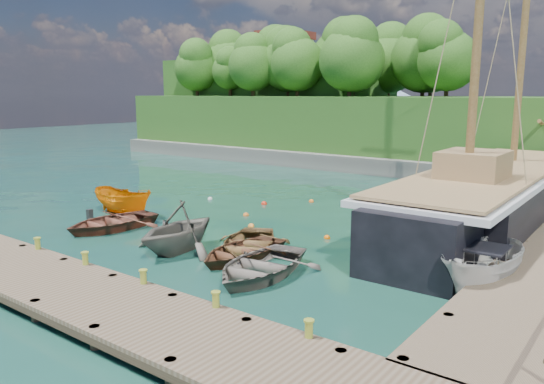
{
  "coord_description": "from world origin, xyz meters",
  "views": [
    {
      "loc": [
        14.36,
        -15.0,
        6.32
      ],
      "look_at": [
        0.51,
        3.39,
        2.0
      ],
      "focal_mm": 35.0,
      "sensor_mm": 36.0,
      "label": 1
    }
  ],
  "objects_px": {
    "rowboat_1": "(179,251)",
    "rowboat_2": "(242,259)",
    "cabin_boat_white": "(483,290)",
    "rowboat_0": "(112,229)",
    "schooner": "(491,200)",
    "rowboat_3": "(260,276)",
    "motorboat_orange": "(124,214)",
    "rowboat_4": "(248,251)"
  },
  "relations": [
    {
      "from": "rowboat_2",
      "to": "rowboat_4",
      "type": "bearing_deg",
      "value": 116.07
    },
    {
      "from": "schooner",
      "to": "motorboat_orange",
      "type": "bearing_deg",
      "value": -149.59
    },
    {
      "from": "rowboat_1",
      "to": "rowboat_2",
      "type": "bearing_deg",
      "value": 9.1
    },
    {
      "from": "rowboat_3",
      "to": "schooner",
      "type": "xyz_separation_m",
      "value": [
        4.3,
        12.74,
        1.15
      ]
    },
    {
      "from": "rowboat_2",
      "to": "motorboat_orange",
      "type": "relative_size",
      "value": 1.01
    },
    {
      "from": "schooner",
      "to": "cabin_boat_white",
      "type": "bearing_deg",
      "value": -76.42
    },
    {
      "from": "rowboat_3",
      "to": "cabin_boat_white",
      "type": "xyz_separation_m",
      "value": [
        6.64,
        3.3,
        0.0
      ]
    },
    {
      "from": "rowboat_2",
      "to": "cabin_boat_white",
      "type": "xyz_separation_m",
      "value": [
        8.4,
        2.21,
        0.0
      ]
    },
    {
      "from": "rowboat_2",
      "to": "motorboat_orange",
      "type": "xyz_separation_m",
      "value": [
        -9.93,
        2.13,
        0.0
      ]
    },
    {
      "from": "motorboat_orange",
      "to": "rowboat_2",
      "type": "bearing_deg",
      "value": -102.22
    },
    {
      "from": "motorboat_orange",
      "to": "cabin_boat_white",
      "type": "xyz_separation_m",
      "value": [
        18.34,
        0.08,
        0.0
      ]
    },
    {
      "from": "rowboat_1",
      "to": "rowboat_2",
      "type": "relative_size",
      "value": 0.99
    },
    {
      "from": "rowboat_3",
      "to": "motorboat_orange",
      "type": "height_order",
      "value": "motorboat_orange"
    },
    {
      "from": "rowboat_3",
      "to": "rowboat_4",
      "type": "xyz_separation_m",
      "value": [
        -2.19,
        2.01,
        0.0
      ]
    },
    {
      "from": "rowboat_2",
      "to": "cabin_boat_white",
      "type": "bearing_deg",
      "value": 15.8
    },
    {
      "from": "rowboat_2",
      "to": "rowboat_4",
      "type": "relative_size",
      "value": 0.96
    },
    {
      "from": "motorboat_orange",
      "to": "cabin_boat_white",
      "type": "height_order",
      "value": "cabin_boat_white"
    },
    {
      "from": "rowboat_3",
      "to": "motorboat_orange",
      "type": "distance_m",
      "value": 12.13
    },
    {
      "from": "schooner",
      "to": "rowboat_2",
      "type": "bearing_deg",
      "value": -117.84
    },
    {
      "from": "rowboat_4",
      "to": "cabin_boat_white",
      "type": "height_order",
      "value": "cabin_boat_white"
    },
    {
      "from": "rowboat_1",
      "to": "rowboat_2",
      "type": "distance_m",
      "value": 2.82
    },
    {
      "from": "rowboat_0",
      "to": "rowboat_1",
      "type": "height_order",
      "value": "rowboat_1"
    },
    {
      "from": "rowboat_4",
      "to": "cabin_boat_white",
      "type": "xyz_separation_m",
      "value": [
        8.83,
        1.29,
        0.0
      ]
    },
    {
      "from": "rowboat_3",
      "to": "cabin_boat_white",
      "type": "distance_m",
      "value": 7.42
    },
    {
      "from": "cabin_boat_white",
      "to": "schooner",
      "type": "bearing_deg",
      "value": 113.72
    },
    {
      "from": "rowboat_1",
      "to": "motorboat_orange",
      "type": "height_order",
      "value": "rowboat_1"
    },
    {
      "from": "rowboat_2",
      "to": "cabin_boat_white",
      "type": "relative_size",
      "value": 0.95
    },
    {
      "from": "rowboat_1",
      "to": "motorboat_orange",
      "type": "relative_size",
      "value": 1.0
    },
    {
      "from": "motorboat_orange",
      "to": "cabin_boat_white",
      "type": "distance_m",
      "value": 18.34
    },
    {
      "from": "rowboat_1",
      "to": "motorboat_orange",
      "type": "distance_m",
      "value": 7.75
    },
    {
      "from": "rowboat_1",
      "to": "cabin_boat_white",
      "type": "bearing_deg",
      "value": 8.87
    },
    {
      "from": "rowboat_0",
      "to": "rowboat_1",
      "type": "xyz_separation_m",
      "value": [
        5.13,
        -0.53,
        0.0
      ]
    },
    {
      "from": "rowboat_4",
      "to": "motorboat_orange",
      "type": "xyz_separation_m",
      "value": [
        -9.5,
        1.21,
        0.0
      ]
    },
    {
      "from": "rowboat_0",
      "to": "motorboat_orange",
      "type": "xyz_separation_m",
      "value": [
        -2.08,
        2.33,
        0.0
      ]
    },
    {
      "from": "motorboat_orange",
      "to": "cabin_boat_white",
      "type": "bearing_deg",
      "value": -89.87
    },
    {
      "from": "motorboat_orange",
      "to": "cabin_boat_white",
      "type": "relative_size",
      "value": 0.94
    },
    {
      "from": "rowboat_1",
      "to": "cabin_boat_white",
      "type": "xyz_separation_m",
      "value": [
        11.13,
        2.94,
        0.0
      ]
    },
    {
      "from": "motorboat_orange",
      "to": "schooner",
      "type": "bearing_deg",
      "value": -59.35
    },
    {
      "from": "rowboat_1",
      "to": "rowboat_3",
      "type": "height_order",
      "value": "rowboat_1"
    },
    {
      "from": "rowboat_0",
      "to": "schooner",
      "type": "bearing_deg",
      "value": 45.11
    },
    {
      "from": "cabin_boat_white",
      "to": "rowboat_2",
      "type": "bearing_deg",
      "value": -155.5
    },
    {
      "from": "rowboat_1",
      "to": "schooner",
      "type": "height_order",
      "value": "schooner"
    }
  ]
}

